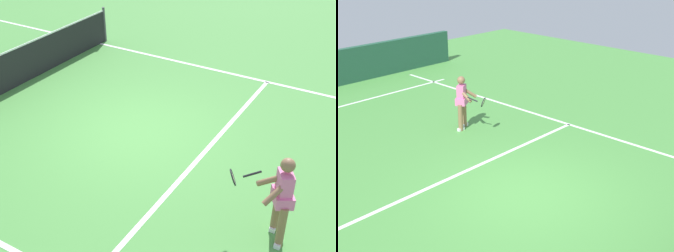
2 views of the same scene
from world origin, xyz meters
The scene contains 6 objects.
ground_plane centered at (0.00, 0.00, 0.00)m, with size 27.47×27.47×0.00m, color #4C9342.
baseline_marking centered at (0.00, -8.07, 0.00)m, with size 8.75×0.10×0.01m, color white.
service_line_marking centered at (0.00, -1.73, 0.00)m, with size 7.75×0.10×0.01m, color white.
sideline_left_marking centered at (-3.88, 0.00, 0.00)m, with size 0.10×19.13×0.01m, color white.
tennis_player centered at (-1.54, -3.76, 0.85)m, with size 0.68×1.14×1.55m.
tennis_ball_near centered at (-2.75, -5.03, 0.03)m, with size 0.07×0.07×0.07m, color #D1E533.
Camera 2 is at (6.74, 5.74, 5.14)m, focal length 50.31 mm.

